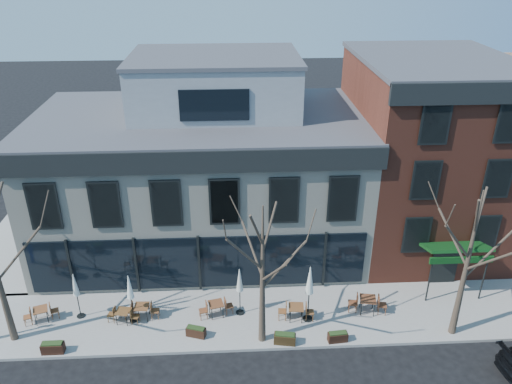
{
  "coord_description": "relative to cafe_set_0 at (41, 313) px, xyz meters",
  "views": [
    {
      "loc": [
        1.75,
        -21.52,
        16.6
      ],
      "look_at": [
        3.04,
        2.0,
        4.86
      ],
      "focal_mm": 35.0,
      "sensor_mm": 36.0,
      "label": 1
    }
  ],
  "objects": [
    {
      "name": "ground",
      "position": [
        7.6,
        2.03,
        -0.59
      ],
      "size": [
        120.0,
        120.0,
        0.0
      ],
      "primitive_type": "plane",
      "color": "black",
      "rests_on": "ground"
    },
    {
      "name": "sidewalk_front",
      "position": [
        10.85,
        -0.12,
        -0.52
      ],
      "size": [
        33.5,
        4.7,
        0.15
      ],
      "primitive_type": "cube",
      "color": "gray",
      "rests_on": "ground"
    },
    {
      "name": "sidewalk_side",
      "position": [
        -3.65,
        8.03,
        -0.52
      ],
      "size": [
        4.5,
        12.0,
        0.15
      ],
      "primitive_type": "cube",
      "color": "gray",
      "rests_on": "ground"
    },
    {
      "name": "corner_building",
      "position": [
        7.67,
        7.1,
        4.13
      ],
      "size": [
        18.39,
        10.39,
        11.1
      ],
      "color": "beige",
      "rests_on": "ground"
    },
    {
      "name": "red_brick_building",
      "position": [
        20.6,
        7.01,
        5.04
      ],
      "size": [
        8.2,
        11.78,
        11.18
      ],
      "color": "brown",
      "rests_on": "ground"
    },
    {
      "name": "tree_mid",
      "position": [
        10.61,
        -1.87,
        3.2
      ],
      "size": [
        3.5,
        3.55,
        7.04
      ],
      "color": "#382B21",
      "rests_on": "sidewalk_front"
    },
    {
      "name": "tree_right",
      "position": [
        19.61,
        -1.87,
        3.43
      ],
      "size": [
        3.72,
        3.77,
        7.48
      ],
      "color": "#382B21",
      "rests_on": "sidewalk_front"
    },
    {
      "name": "cafe_set_0",
      "position": [
        0.0,
        0.0,
        0.0
      ],
      "size": [
        1.68,
        0.93,
        0.87
      ],
      "color": "brown",
      "rests_on": "sidewalk_front"
    },
    {
      "name": "cafe_set_1",
      "position": [
        3.99,
        -0.32,
        -0.02
      ],
      "size": [
        1.62,
        0.73,
        0.83
      ],
      "color": "brown",
      "rests_on": "sidewalk_front"
    },
    {
      "name": "cafe_set_2",
      "position": [
        4.85,
        -0.07,
        0.02
      ],
      "size": [
        1.73,
        0.72,
        0.9
      ],
      "color": "brown",
      "rests_on": "sidewalk_front"
    },
    {
      "name": "cafe_set_3",
      "position": [
        8.45,
        -0.08,
        0.02
      ],
      "size": [
        1.77,
        0.84,
        0.91
      ],
      "color": "brown",
      "rests_on": "sidewalk_front"
    },
    {
      "name": "cafe_set_4",
      "position": [
        12.33,
        -0.57,
        0.04
      ],
      "size": [
        1.81,
        0.78,
        0.94
      ],
      "color": "brown",
      "rests_on": "sidewalk_front"
    },
    {
      "name": "cafe_set_5",
      "position": [
        15.93,
        -0.23,
        0.08
      ],
      "size": [
        1.97,
        0.89,
        1.01
      ],
      "color": "brown",
      "rests_on": "sidewalk_front"
    },
    {
      "name": "umbrella_0",
      "position": [
        1.78,
        0.22,
        1.33
      ],
      "size": [
        0.4,
        0.4,
        2.51
      ],
      "color": "black",
      "rests_on": "sidewalk_front"
    },
    {
      "name": "umbrella_1",
      "position": [
        4.44,
        -0.23,
        1.42
      ],
      "size": [
        0.42,
        0.42,
        2.64
      ],
      "color": "black",
      "rests_on": "sidewalk_front"
    },
    {
      "name": "umbrella_2",
      "position": [
        9.63,
        0.03,
        1.42
      ],
      "size": [
        0.42,
        0.42,
        2.64
      ],
      "color": "black",
      "rests_on": "sidewalk_front"
    },
    {
      "name": "umbrella_3",
      "position": [
        12.91,
        -0.61,
        1.73
      ],
      "size": [
        0.49,
        0.49,
        3.08
      ],
      "color": "black",
      "rests_on": "sidewalk_front"
    },
    {
      "name": "planter_0",
      "position": [
        1.19,
        -2.17,
        -0.17
      ],
      "size": [
        0.99,
        0.4,
        0.55
      ],
      "color": "black",
      "rests_on": "sidewalk_front"
    },
    {
      "name": "planter_1",
      "position": [
        7.53,
        -1.47,
        -0.19
      ],
      "size": [
        0.97,
        0.63,
        0.51
      ],
      "color": "black",
      "rests_on": "sidewalk_front"
    },
    {
      "name": "planter_2",
      "position": [
        11.62,
        -2.17,
        -0.17
      ],
      "size": [
        1.04,
        0.57,
        0.55
      ],
      "color": "#322310",
      "rests_on": "sidewalk_front"
    },
    {
      "name": "planter_3",
      "position": [
        14.07,
        -2.17,
        -0.19
      ],
      "size": [
        0.93,
        0.44,
        0.51
      ],
      "color": "black",
      "rests_on": "sidewalk_front"
    }
  ]
}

